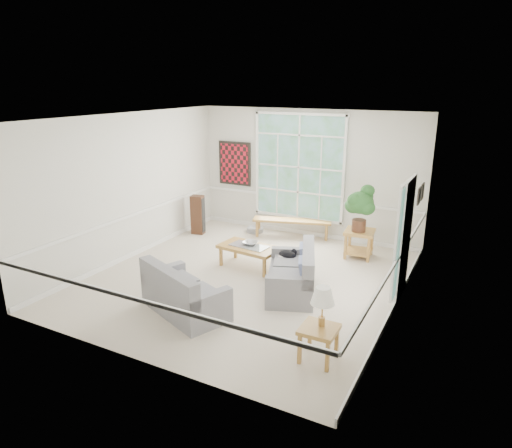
{
  "coord_description": "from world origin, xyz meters",
  "views": [
    {
      "loc": [
        3.85,
        -6.97,
        3.58
      ],
      "look_at": [
        0.1,
        0.2,
        1.05
      ],
      "focal_mm": 32.0,
      "sensor_mm": 36.0,
      "label": 1
    }
  ],
  "objects": [
    {
      "name": "wall_frame_far",
      "position": [
        2.71,
        2.15,
        1.55
      ],
      "size": [
        0.04,
        0.26,
        0.32
      ],
      "primitive_type": "cube",
      "color": "black",
      "rests_on": "wall_right"
    },
    {
      "name": "floor",
      "position": [
        0.0,
        0.0,
        -0.01
      ],
      "size": [
        5.5,
        6.0,
        0.01
      ],
      "primitive_type": "cube",
      "color": "beige",
      "rests_on": "ground"
    },
    {
      "name": "end_table",
      "position": [
        1.57,
        2.1,
        0.3
      ],
      "size": [
        0.65,
        0.65,
        0.59
      ],
      "primitive_type": "cube",
      "rotation": [
        0.0,
        0.0,
        0.1
      ],
      "color": "#A67736",
      "rests_on": "floor"
    },
    {
      "name": "table_lamp",
      "position": [
        2.13,
        -1.81,
        0.76
      ],
      "size": [
        0.35,
        0.35,
        0.55
      ],
      "primitive_type": null,
      "rotation": [
        0.0,
        0.0,
        0.08
      ],
      "color": "silver",
      "rests_on": "side_table"
    },
    {
      "name": "wall_back",
      "position": [
        0.0,
        3.0,
        1.5
      ],
      "size": [
        5.5,
        0.02,
        3.0
      ],
      "primitive_type": "cube",
      "color": "silver",
      "rests_on": "ground"
    },
    {
      "name": "cat",
      "position": [
        0.68,
        0.35,
        0.5
      ],
      "size": [
        0.41,
        0.37,
        0.16
      ],
      "primitive_type": "ellipsoid",
      "rotation": [
        0.0,
        0.0,
        0.48
      ],
      "color": "black",
      "rests_on": "loveseat_right"
    },
    {
      "name": "pet_bed",
      "position": [
        -1.17,
        2.59,
        0.06
      ],
      "size": [
        0.52,
        0.52,
        0.13
      ],
      "primitive_type": "cylinder",
      "rotation": [
        0.0,
        0.0,
        -0.27
      ],
      "color": "gray",
      "rests_on": "floor"
    },
    {
      "name": "coffee_table",
      "position": [
        -0.23,
        0.54,
        0.22
      ],
      "size": [
        1.26,
        0.77,
        0.45
      ],
      "primitive_type": "cube",
      "rotation": [
        0.0,
        0.0,
        -0.1
      ],
      "color": "#A67736",
      "rests_on": "floor"
    },
    {
      "name": "wall_art",
      "position": [
        -1.95,
        2.95,
        1.6
      ],
      "size": [
        0.9,
        0.06,
        1.1
      ],
      "primitive_type": "cube",
      "color": "maroon",
      "rests_on": "wall_back"
    },
    {
      "name": "entry_door",
      "position": [
        2.71,
        0.6,
        1.05
      ],
      "size": [
        0.08,
        0.9,
        2.1
      ],
      "primitive_type": "cube",
      "color": "white",
      "rests_on": "floor"
    },
    {
      "name": "wall_right",
      "position": [
        2.75,
        0.0,
        1.5
      ],
      "size": [
        0.02,
        6.0,
        3.0
      ],
      "primitive_type": "cube",
      "color": "silver",
      "rests_on": "ground"
    },
    {
      "name": "loveseat_front",
      "position": [
        -0.25,
        -1.59,
        0.41
      ],
      "size": [
        1.7,
        1.29,
        0.82
      ],
      "primitive_type": "cube",
      "rotation": [
        0.0,
        0.0,
        -0.38
      ],
      "color": "gray",
      "rests_on": "floor"
    },
    {
      "name": "door_sidelight",
      "position": [
        2.71,
        -0.03,
        1.15
      ],
      "size": [
        0.08,
        0.26,
        1.9
      ],
      "primitive_type": "cube",
      "color": "white",
      "rests_on": "wall_right"
    },
    {
      "name": "wall_frame_near",
      "position": [
        2.71,
        1.75,
        1.55
      ],
      "size": [
        0.04,
        0.26,
        0.32
      ],
      "primitive_type": "cube",
      "color": "black",
      "rests_on": "wall_right"
    },
    {
      "name": "ceiling",
      "position": [
        0.0,
        0.0,
        3.0
      ],
      "size": [
        5.5,
        6.0,
        0.02
      ],
      "primitive_type": "cube",
      "color": "white",
      "rests_on": "ground"
    },
    {
      "name": "houseplant",
      "position": [
        1.56,
        2.04,
        1.1
      ],
      "size": [
        0.71,
        0.71,
        1.0
      ],
      "primitive_type": null,
      "rotation": [
        0.0,
        0.0,
        -0.25
      ],
      "color": "#235222",
      "rests_on": "end_table"
    },
    {
      "name": "window_back",
      "position": [
        -0.2,
        2.96,
        1.65
      ],
      "size": [
        2.3,
        0.08,
        2.4
      ],
      "primitive_type": "cube",
      "color": "white",
      "rests_on": "wall_back"
    },
    {
      "name": "floor_speaker",
      "position": [
        -2.36,
        1.84,
        0.48
      ],
      "size": [
        0.34,
        0.29,
        0.95
      ],
      "primitive_type": "cube",
      "rotation": [
        0.0,
        0.0,
        0.21
      ],
      "color": "#402416",
      "rests_on": "floor"
    },
    {
      "name": "side_table",
      "position": [
        2.12,
        -1.87,
        0.24
      ],
      "size": [
        0.48,
        0.48,
        0.49
      ],
      "primitive_type": "cube",
      "rotation": [
        0.0,
        0.0,
        0.01
      ],
      "color": "#A67736",
      "rests_on": "floor"
    },
    {
      "name": "loveseat_right",
      "position": [
        0.96,
        -0.12,
        0.41
      ],
      "size": [
        1.29,
        1.71,
        0.82
      ],
      "primitive_type": "cube",
      "rotation": [
        0.0,
        0.0,
        0.37
      ],
      "color": "gray",
      "rests_on": "floor"
    },
    {
      "name": "pewter_bowl",
      "position": [
        -0.24,
        0.61,
        0.49
      ],
      "size": [
        0.38,
        0.38,
        0.09
      ],
      "primitive_type": "imported",
      "rotation": [
        0.0,
        0.0,
        -0.06
      ],
      "color": "#96969B",
      "rests_on": "coffee_table"
    },
    {
      "name": "window_bench",
      "position": [
        -0.21,
        2.65,
        0.22
      ],
      "size": [
        1.88,
        0.89,
        0.43
      ],
      "primitive_type": "cube",
      "rotation": [
        0.0,
        0.0,
        0.3
      ],
      "color": "#A67736",
      "rests_on": "floor"
    },
    {
      "name": "wall_front",
      "position": [
        0.0,
        -3.0,
        1.5
      ],
      "size": [
        5.5,
        0.02,
        3.0
      ],
      "primitive_type": "cube",
      "color": "silver",
      "rests_on": "ground"
    },
    {
      "name": "wall_left",
      "position": [
        -2.75,
        0.0,
        1.5
      ],
      "size": [
        0.02,
        6.0,
        3.0
      ],
      "primitive_type": "cube",
      "color": "silver",
      "rests_on": "ground"
    }
  ]
}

